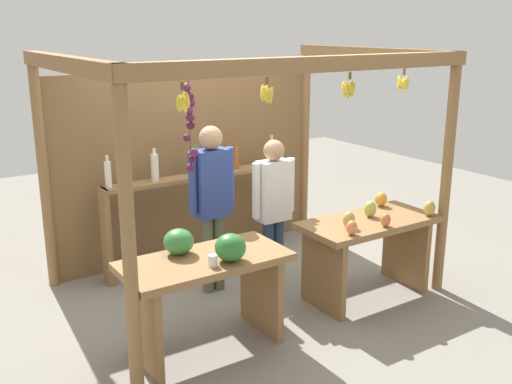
% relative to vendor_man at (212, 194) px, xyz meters
% --- Properties ---
extents(ground_plane, '(12.00, 12.00, 0.00)m').
position_rel_vendor_man_xyz_m(ground_plane, '(0.29, -0.10, -0.99)').
color(ground_plane, gray).
rests_on(ground_plane, ground).
extents(market_stall, '(3.30, 2.30, 2.31)m').
position_rel_vendor_man_xyz_m(market_stall, '(0.29, 0.40, 0.37)').
color(market_stall, olive).
rests_on(market_stall, ground).
extents(fruit_counter_left, '(1.33, 0.68, 1.00)m').
position_rel_vendor_man_xyz_m(fruit_counter_left, '(-0.58, -0.92, -0.37)').
color(fruit_counter_left, olive).
rests_on(fruit_counter_left, ground).
extents(fruit_counter_right, '(1.33, 0.64, 0.94)m').
position_rel_vendor_man_xyz_m(fruit_counter_right, '(1.17, -0.92, -0.40)').
color(fruit_counter_right, olive).
rests_on(fruit_counter_right, ground).
extents(bottle_shelf_unit, '(2.12, 0.22, 1.34)m').
position_rel_vendor_man_xyz_m(bottle_shelf_unit, '(0.22, 0.72, -0.19)').
color(bottle_shelf_unit, olive).
rests_on(bottle_shelf_unit, ground).
extents(vendor_man, '(0.48, 0.22, 1.65)m').
position_rel_vendor_man_xyz_m(vendor_man, '(0.00, 0.00, 0.00)').
color(vendor_man, '#565D43').
rests_on(vendor_man, ground).
extents(vendor_woman, '(0.48, 0.20, 1.49)m').
position_rel_vendor_man_xyz_m(vendor_woman, '(0.55, -0.24, -0.10)').
color(vendor_woman, navy).
rests_on(vendor_woman, ground).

